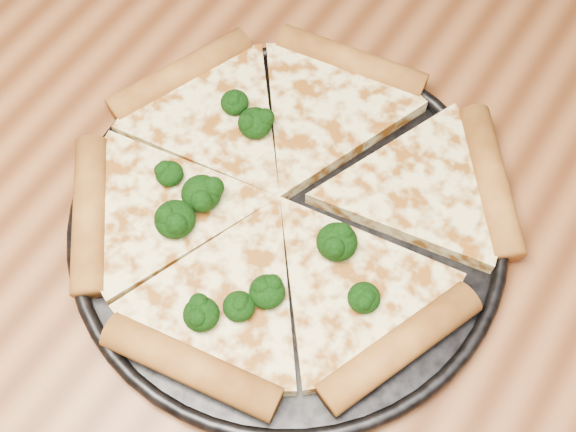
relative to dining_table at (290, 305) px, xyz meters
The scene contains 4 objects.
dining_table is the anchor object (origin of this frame).
pizza_pan 0.10m from the dining_table, 126.51° to the left, with size 0.33×0.33×0.02m.
pizza 0.12m from the dining_table, 129.29° to the left, with size 0.34×0.33×0.03m.
broccoli_florets 0.13m from the dining_table, behind, with size 0.20×0.18×0.02m.
Camera 1 is at (0.12, -0.19, 1.26)m, focal length 46.73 mm.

